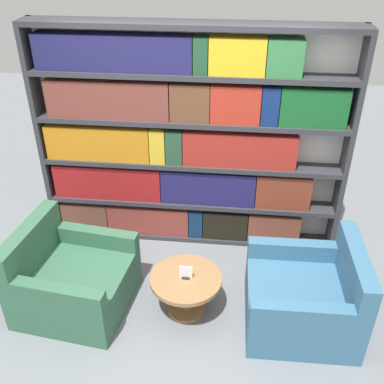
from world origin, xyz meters
name	(u,v)px	position (x,y,z in m)	size (l,w,h in m)	color
ground_plane	(176,319)	(0.00, 0.00, 0.00)	(14.00, 14.00, 0.00)	slate
bookshelf	(184,144)	(-0.07, 1.29, 1.14)	(3.14, 0.30, 2.33)	silver
armchair_left	(72,280)	(-0.97, 0.11, 0.27)	(1.04, 1.02, 0.81)	#336047
armchair_right	(306,298)	(1.14, 0.11, 0.27)	(0.95, 0.93, 0.81)	#386684
coffee_table	(186,287)	(0.08, 0.13, 0.28)	(0.64, 0.64, 0.40)	olive
table_sign	(186,273)	(0.08, 0.13, 0.45)	(0.11, 0.06, 0.13)	black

